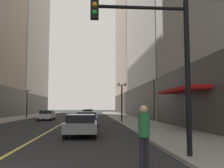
# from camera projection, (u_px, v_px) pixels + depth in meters

# --- Properties ---
(ground_plane) EXTENTS (200.00, 200.00, 0.00)m
(ground_plane) POSITION_uv_depth(u_px,v_px,m) (72.00, 118.00, 40.18)
(ground_plane) COLOR #262628
(sidewalk_left) EXTENTS (4.50, 78.00, 0.15)m
(sidewalk_left) POSITION_uv_depth(u_px,v_px,m) (20.00, 118.00, 39.54)
(sidewalk_left) COLOR gray
(sidewalk_left) RESTS_ON ground
(sidewalk_right) EXTENTS (4.50, 78.00, 0.15)m
(sidewalk_right) POSITION_uv_depth(u_px,v_px,m) (123.00, 117.00, 40.84)
(sidewalk_right) COLOR gray
(sidewalk_right) RESTS_ON ground
(lane_centre_stripe) EXTENTS (0.16, 70.00, 0.01)m
(lane_centre_stripe) POSITION_uv_depth(u_px,v_px,m) (72.00, 118.00, 40.18)
(lane_centre_stripe) COLOR #E5D64C
(lane_centre_stripe) RESTS_ON ground
(building_left_far) EXTENTS (14.40, 26.00, 39.14)m
(building_left_far) POSITION_uv_depth(u_px,v_px,m) (13.00, 39.00, 65.38)
(building_left_far) COLOR #A8A399
(building_left_far) RESTS_ON ground
(building_right_far) EXTENTS (14.31, 26.00, 47.19)m
(building_right_far) POSITION_uv_depth(u_px,v_px,m) (145.00, 27.00, 68.51)
(building_right_far) COLOR gray
(building_right_far) RESTS_ON ground
(storefront_awning_right) EXTENTS (1.60, 6.98, 3.12)m
(storefront_awning_right) POSITION_uv_depth(u_px,v_px,m) (182.00, 90.00, 18.39)
(storefront_awning_right) COLOR #B21414
(storefront_awning_right) RESTS_ON ground
(car_grey) EXTENTS (1.90, 4.28, 1.32)m
(car_grey) POSITION_uv_depth(u_px,v_px,m) (81.00, 124.00, 15.21)
(car_grey) COLOR slate
(car_grey) RESTS_ON ground
(car_blue) EXTENTS (2.05, 4.26, 1.32)m
(car_blue) POSITION_uv_depth(u_px,v_px,m) (87.00, 118.00, 23.06)
(car_blue) COLOR navy
(car_blue) RESTS_ON ground
(car_white) EXTENTS (1.76, 4.78, 1.32)m
(car_white) POSITION_uv_depth(u_px,v_px,m) (47.00, 115.00, 33.29)
(car_white) COLOR silver
(car_white) RESTS_ON ground
(car_navy) EXTENTS (1.94, 4.23, 1.32)m
(car_navy) POSITION_uv_depth(u_px,v_px,m) (87.00, 113.00, 40.27)
(car_navy) COLOR #141E4C
(car_navy) RESTS_ON ground
(car_yellow) EXTENTS (1.87, 4.14, 1.32)m
(car_yellow) POSITION_uv_depth(u_px,v_px,m) (88.00, 112.00, 48.98)
(car_yellow) COLOR yellow
(car_yellow) RESTS_ON ground
(pedestrian_in_green_parka) EXTENTS (0.35, 0.35, 1.83)m
(pedestrian_in_green_parka) POSITION_uv_depth(u_px,v_px,m) (144.00, 131.00, 7.48)
(pedestrian_in_green_parka) COLOR black
(pedestrian_in_green_parka) RESTS_ON ground
(traffic_light_near_right) EXTENTS (3.43, 0.35, 5.65)m
(traffic_light_near_right) POSITION_uv_depth(u_px,v_px,m) (157.00, 49.00, 8.57)
(traffic_light_near_right) COLOR black
(traffic_light_near_right) RESTS_ON ground
(street_lamp_left_far) EXTENTS (1.06, 0.36, 4.43)m
(street_lamp_left_far) POSITION_uv_depth(u_px,v_px,m) (27.00, 97.00, 36.75)
(street_lamp_left_far) COLOR black
(street_lamp_left_far) RESTS_ON ground
(street_lamp_right_mid) EXTENTS (1.06, 0.36, 4.43)m
(street_lamp_right_mid) POSITION_uv_depth(u_px,v_px,m) (122.00, 93.00, 27.63)
(street_lamp_right_mid) COLOR black
(street_lamp_right_mid) RESTS_ON ground
(fire_hydrant_right) EXTENTS (0.28, 0.28, 0.80)m
(fire_hydrant_right) POSITION_uv_depth(u_px,v_px,m) (144.00, 126.00, 18.22)
(fire_hydrant_right) COLOR red
(fire_hydrant_right) RESTS_ON ground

